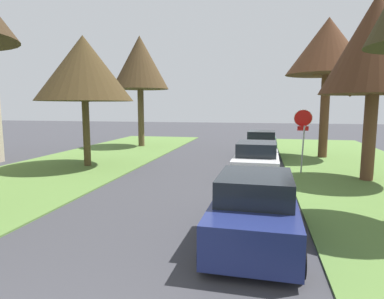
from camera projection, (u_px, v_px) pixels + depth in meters
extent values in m
cylinder|color=#9EA0A5|center=(303.00, 150.00, 14.60)|extent=(0.07, 0.61, 2.20)
cylinder|color=white|center=(303.00, 118.00, 14.75)|extent=(0.82, 0.26, 0.79)
cylinder|color=red|center=(303.00, 118.00, 14.76)|extent=(0.77, 0.26, 0.75)
cube|color=red|center=(303.00, 128.00, 14.71)|extent=(0.48, 0.11, 0.20)
cylinder|color=brown|center=(369.00, 138.00, 13.36)|extent=(0.50, 0.50, 3.51)
cone|color=#472B1B|center=(376.00, 43.00, 12.87)|extent=(4.15, 4.15, 3.97)
cylinder|color=brown|center=(362.00, 75.00, 13.07)|extent=(0.34, 1.07, 1.60)
cylinder|color=brown|center=(367.00, 79.00, 12.57)|extent=(1.41, 1.04, 1.29)
cylinder|color=brown|center=(368.00, 79.00, 13.75)|extent=(1.61, 0.24, 1.45)
cylinder|color=brown|center=(324.00, 116.00, 19.34)|extent=(0.51, 0.51, 4.85)
cone|color=#462A19|center=(328.00, 46.00, 18.81)|extent=(4.68, 4.68, 3.23)
cylinder|color=brown|center=(315.00, 65.00, 19.16)|extent=(0.42, 1.43, 1.28)
cylinder|color=brown|center=(315.00, 65.00, 18.93)|extent=(0.59, 1.59, 1.28)
cylinder|color=#4E4025|center=(86.00, 134.00, 16.63)|extent=(0.35, 0.35, 3.29)
cone|color=#3F301A|center=(84.00, 68.00, 16.21)|extent=(4.79, 4.79, 3.21)
cylinder|color=#4E4025|center=(83.00, 89.00, 15.99)|extent=(0.86, 0.44, 1.20)
cylinder|color=#4E4025|center=(91.00, 91.00, 16.60)|extent=(0.78, 0.59, 1.11)
cylinder|color=brown|center=(141.00, 118.00, 24.86)|extent=(0.46, 0.46, 4.30)
cone|color=#42311C|center=(140.00, 62.00, 24.32)|extent=(4.24, 4.24, 3.90)
cylinder|color=brown|center=(146.00, 82.00, 24.87)|extent=(1.12, 0.89, 1.20)
cylinder|color=brown|center=(142.00, 83.00, 24.07)|extent=(1.03, 0.83, 1.02)
cylinder|color=brown|center=(140.00, 79.00, 23.85)|extent=(1.44, 0.64, 1.56)
cube|color=navy|center=(255.00, 214.00, 7.65)|extent=(1.93, 4.44, 0.85)
cube|color=black|center=(255.00, 186.00, 7.35)|extent=(1.65, 2.06, 0.56)
cylinder|color=black|center=(227.00, 203.00, 9.48)|extent=(0.22, 0.60, 0.60)
cylinder|color=black|center=(289.00, 207.00, 9.08)|extent=(0.22, 0.60, 0.60)
cylinder|color=black|center=(205.00, 252.00, 6.30)|extent=(0.22, 0.60, 0.60)
cylinder|color=black|center=(299.00, 262.00, 5.90)|extent=(0.22, 0.60, 0.60)
cube|color=white|center=(256.00, 164.00, 14.17)|extent=(1.93, 4.44, 0.85)
cube|color=black|center=(257.00, 149.00, 13.87)|extent=(1.65, 2.06, 0.56)
cylinder|color=black|center=(240.00, 163.00, 16.00)|extent=(0.22, 0.60, 0.60)
cylinder|color=black|center=(276.00, 165.00, 15.60)|extent=(0.22, 0.60, 0.60)
cylinder|color=black|center=(232.00, 178.00, 12.82)|extent=(0.22, 0.60, 0.60)
cylinder|color=black|center=(278.00, 180.00, 12.42)|extent=(0.22, 0.60, 0.60)
cube|color=#28663D|center=(261.00, 146.00, 20.38)|extent=(1.93, 4.44, 0.85)
cube|color=black|center=(261.00, 135.00, 20.07)|extent=(1.65, 2.06, 0.56)
cylinder|color=black|center=(249.00, 147.00, 22.21)|extent=(0.22, 0.60, 0.60)
cylinder|color=black|center=(275.00, 148.00, 21.81)|extent=(0.22, 0.60, 0.60)
cylinder|color=black|center=(245.00, 154.00, 19.02)|extent=(0.22, 0.60, 0.60)
cylinder|color=black|center=(276.00, 155.00, 18.63)|extent=(0.22, 0.60, 0.60)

